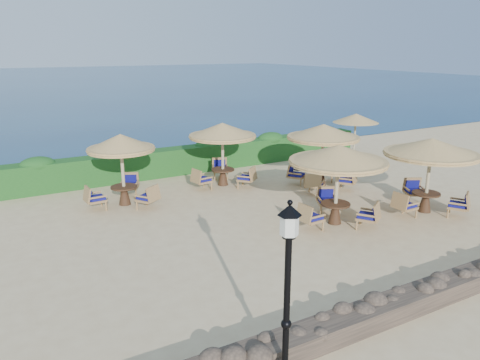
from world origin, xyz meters
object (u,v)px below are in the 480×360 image
cafe_set_1 (430,157)px  cafe_set_2 (122,157)px  extra_parasol (356,118)px  cafe_set_0 (338,165)px  lamp_post (287,305)px  cafe_set_3 (223,141)px  cafe_set_4 (323,143)px

cafe_set_1 → cafe_set_2: size_ratio=1.16×
extra_parasol → cafe_set_1: 7.85m
extra_parasol → cafe_set_0: bearing=-136.3°
lamp_post → cafe_set_3: 12.24m
cafe_set_3 → cafe_set_0: bearing=-78.5°
cafe_set_4 → extra_parasol: bearing=33.4°
extra_parasol → cafe_set_4: 5.43m
cafe_set_1 → cafe_set_2: (-9.05, 6.01, -0.18)m
cafe_set_2 → cafe_set_3: 4.37m
cafe_set_1 → cafe_set_4: 4.37m
cafe_set_1 → cafe_set_0: bearing=168.9°
extra_parasol → cafe_set_2: 12.33m
extra_parasol → cafe_set_3: size_ratio=0.85×
lamp_post → cafe_set_2: size_ratio=1.19×
extra_parasol → cafe_set_4: size_ratio=0.81×
cafe_set_1 → cafe_set_4: bearing=107.3°
cafe_set_3 → cafe_set_4: (3.40, -2.29, -0.05)m
cafe_set_0 → cafe_set_2: bearing=136.0°
cafe_set_1 → cafe_set_2: bearing=146.4°
extra_parasol → cafe_set_1: bearing=-114.2°
extra_parasol → cafe_set_0: cafe_set_0 is taller
lamp_post → cafe_set_0: lamp_post is taller
cafe_set_2 → cafe_set_3: same height
cafe_set_1 → cafe_set_2: same height
cafe_set_0 → cafe_set_2: (-5.52, 5.32, -0.17)m
extra_parasol → cafe_set_3: bearing=-175.0°
cafe_set_2 → cafe_set_3: bearing=6.0°
lamp_post → extra_parasol: bearing=43.6°
lamp_post → cafe_set_0: size_ratio=1.04×
extra_parasol → cafe_set_0: 9.35m
cafe_set_0 → cafe_set_2: size_ratio=1.15×
cafe_set_3 → lamp_post: bearing=-112.4°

